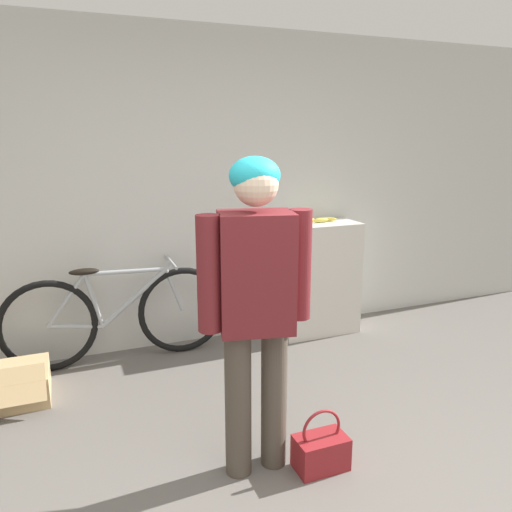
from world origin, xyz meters
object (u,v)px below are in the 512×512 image
Objects in this scene: bicycle at (118,315)px; handbag at (321,451)px; person at (256,291)px; banana at (319,220)px; cardboard_box at (6,386)px.

handbag is at bearing -63.19° from bicycle.
person is 1.81m from bicycle.
bicycle is 5.02× the size of handbag.
banana is (1.25, 1.63, 0.02)m from person.
person is 4.78× the size of handbag.
person is 2.03m from cardboard_box.
handbag is 2.15m from cardboard_box.
person reaches higher than handbag.
banana is (1.77, 0.01, 0.64)m from bicycle.
banana is at bearing 8.05° from cardboard_box.
cardboard_box is at bearing 149.01° from person.
person is 2.05m from banana.
handbag is (0.32, -0.14, -0.90)m from person.
bicycle is at bearing 23.96° from cardboard_box.
cardboard_box is (-1.63, 1.40, 0.00)m from handbag.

